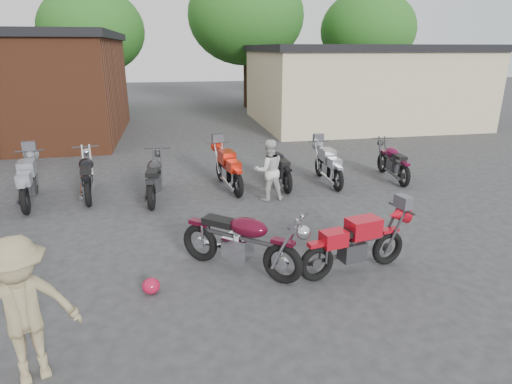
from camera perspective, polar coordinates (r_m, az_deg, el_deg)
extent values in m
plane|color=#2E2E30|center=(6.73, -2.44, -14.02)|extent=(90.00, 90.00, 0.00)
cube|color=#C1B88A|center=(22.69, 13.51, 13.41)|extent=(10.00, 8.00, 3.50)
ellipsoid|color=#A41131|center=(6.98, -13.83, -12.06)|extent=(0.34, 0.34, 0.26)
imported|color=silver|center=(10.56, 1.72, 2.92)|extent=(0.79, 0.64, 1.53)
imported|color=#91815A|center=(5.49, -28.65, -13.83)|extent=(1.31, 1.05, 1.78)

